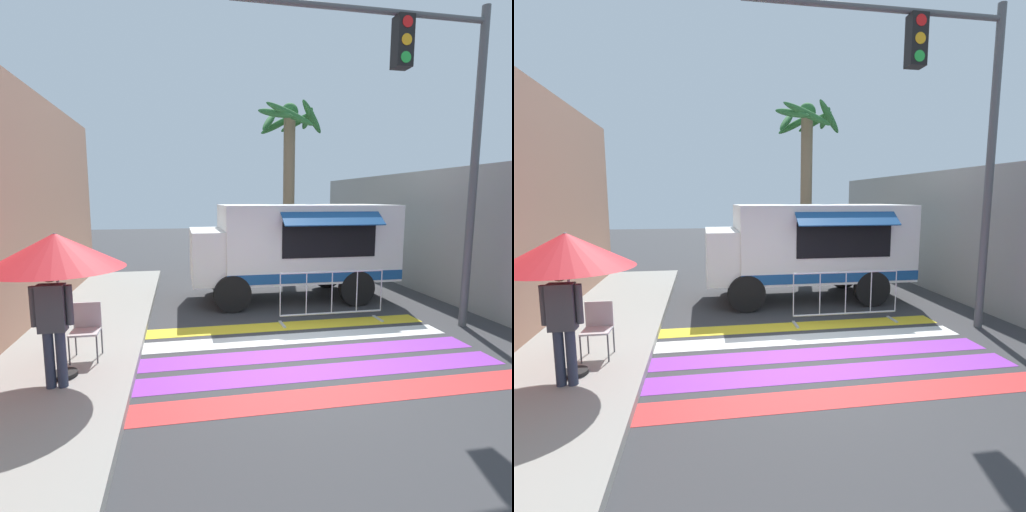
% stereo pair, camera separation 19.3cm
% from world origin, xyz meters
% --- Properties ---
extents(ground_plane, '(60.00, 60.00, 0.00)m').
position_xyz_m(ground_plane, '(0.00, 0.00, 0.00)').
color(ground_plane, '#38383A').
extents(concrete_wall_right, '(0.20, 16.00, 3.43)m').
position_xyz_m(concrete_wall_right, '(4.86, 3.00, 1.71)').
color(concrete_wall_right, gray).
rests_on(concrete_wall_right, ground_plane).
extents(crosswalk_painted, '(6.40, 3.60, 0.01)m').
position_xyz_m(crosswalk_painted, '(0.00, 0.12, 0.00)').
color(crosswalk_painted, red).
rests_on(crosswalk_painted, ground_plane).
extents(food_truck, '(5.21, 2.71, 2.50)m').
position_xyz_m(food_truck, '(0.91, 3.92, 1.46)').
color(food_truck, white).
rests_on(food_truck, ground_plane).
extents(traffic_signal_pole, '(5.08, 0.29, 6.37)m').
position_xyz_m(traffic_signal_pole, '(2.85, 0.95, 4.38)').
color(traffic_signal_pole, '#515456').
rests_on(traffic_signal_pole, ground_plane).
extents(patio_umbrella, '(1.84, 1.84, 2.06)m').
position_xyz_m(patio_umbrella, '(-3.62, -0.38, 1.95)').
color(patio_umbrella, black).
rests_on(patio_umbrella, sidewalk_left).
extents(folding_chair, '(0.43, 0.43, 0.87)m').
position_xyz_m(folding_chair, '(-3.45, 0.31, 0.67)').
color(folding_chair, '#4C4C51').
rests_on(folding_chair, sidewalk_left).
extents(vendor_person, '(0.53, 0.22, 1.66)m').
position_xyz_m(vendor_person, '(-3.63, -0.71, 1.09)').
color(vendor_person, '#2D3347').
rests_on(vendor_person, sidewalk_left).
extents(barricade_front, '(2.32, 0.44, 1.13)m').
position_xyz_m(barricade_front, '(1.24, 1.72, 0.57)').
color(barricade_front, '#B7BABF').
rests_on(barricade_front, ground_plane).
extents(palm_tree, '(2.44, 2.31, 5.93)m').
position_xyz_m(palm_tree, '(1.90, 7.67, 4.04)').
color(palm_tree, '#7A664C').
rests_on(palm_tree, ground_plane).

